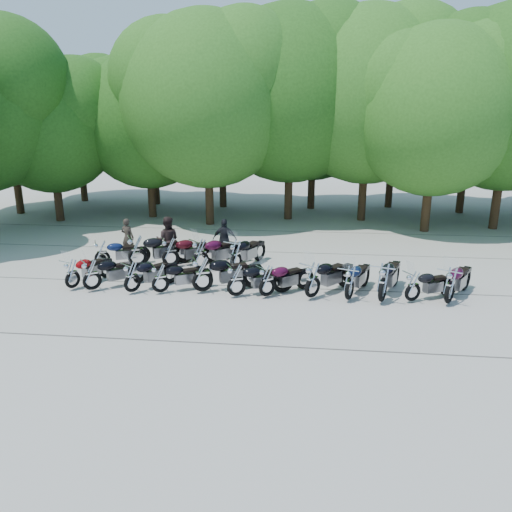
# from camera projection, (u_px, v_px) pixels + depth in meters

# --- Properties ---
(ground) EXTENTS (90.00, 90.00, 0.00)m
(ground) POSITION_uv_depth(u_px,v_px,m) (251.00, 302.00, 15.75)
(ground) COLOR #9B968C
(ground) RESTS_ON ground
(tree_0) EXTENTS (7.50, 7.50, 9.21)m
(tree_0) POSITION_uv_depth(u_px,v_px,m) (9.00, 119.00, 28.28)
(tree_0) COLOR #3A2614
(tree_0) RESTS_ON ground
(tree_1) EXTENTS (6.97, 6.97, 8.55)m
(tree_1) POSITION_uv_depth(u_px,v_px,m) (50.00, 127.00, 26.36)
(tree_1) COLOR #3A2614
(tree_1) RESTS_ON ground
(tree_2) EXTENTS (7.31, 7.31, 8.97)m
(tree_2) POSITION_uv_depth(u_px,v_px,m) (147.00, 122.00, 27.32)
(tree_2) COLOR #3A2614
(tree_2) RESTS_ON ground
(tree_3) EXTENTS (8.70, 8.70, 10.67)m
(tree_3) POSITION_uv_depth(u_px,v_px,m) (207.00, 101.00, 25.12)
(tree_3) COLOR #3A2614
(tree_3) RESTS_ON ground
(tree_4) EXTENTS (9.13, 9.13, 11.20)m
(tree_4) POSITION_uv_depth(u_px,v_px,m) (290.00, 96.00, 26.37)
(tree_4) COLOR #3A2614
(tree_4) RESTS_ON ground
(tree_5) EXTENTS (9.04, 9.04, 11.10)m
(tree_5) POSITION_uv_depth(u_px,v_px,m) (368.00, 97.00, 26.06)
(tree_5) COLOR #3A2614
(tree_5) RESTS_ON ground
(tree_6) EXTENTS (8.00, 8.00, 9.82)m
(tree_6) POSITION_uv_depth(u_px,v_px,m) (435.00, 112.00, 23.68)
(tree_6) COLOR #3A2614
(tree_6) RESTS_ON ground
(tree_7) EXTENTS (8.79, 8.79, 10.79)m
(tree_7) POSITION_uv_depth(u_px,v_px,m) (510.00, 99.00, 24.05)
(tree_7) COLOR #3A2614
(tree_7) RESTS_ON ground
(tree_9) EXTENTS (7.59, 7.59, 9.32)m
(tree_9) POSITION_uv_depth(u_px,v_px,m) (77.00, 117.00, 32.46)
(tree_9) COLOR #3A2614
(tree_9) RESTS_ON ground
(tree_10) EXTENTS (7.78, 7.78, 9.55)m
(tree_10) POSITION_uv_depth(u_px,v_px,m) (152.00, 115.00, 31.28)
(tree_10) COLOR #3A2614
(tree_10) RESTS_ON ground
(tree_11) EXTENTS (7.56, 7.56, 9.28)m
(tree_11) POSITION_uv_depth(u_px,v_px,m) (222.00, 118.00, 30.32)
(tree_11) COLOR #3A2614
(tree_11) RESTS_ON ground
(tree_12) EXTENTS (7.88, 7.88, 9.67)m
(tree_12) POSITION_uv_depth(u_px,v_px,m) (314.00, 114.00, 29.71)
(tree_12) COLOR #3A2614
(tree_12) RESTS_ON ground
(tree_13) EXTENTS (8.31, 8.31, 10.20)m
(tree_13) POSITION_uv_depth(u_px,v_px,m) (395.00, 108.00, 30.07)
(tree_13) COLOR #3A2614
(tree_13) RESTS_ON ground
(tree_14) EXTENTS (8.02, 8.02, 9.84)m
(tree_14) POSITION_uv_depth(u_px,v_px,m) (470.00, 112.00, 28.38)
(tree_14) COLOR #3A2614
(tree_14) RESTS_ON ground
(motorcycle_0) EXTENTS (1.45, 2.18, 1.19)m
(motorcycle_0) POSITION_uv_depth(u_px,v_px,m) (72.00, 273.00, 16.74)
(motorcycle_0) COLOR #800408
(motorcycle_0) RESTS_ON ground
(motorcycle_1) EXTENTS (2.12, 1.94, 1.25)m
(motorcycle_1) POSITION_uv_depth(u_px,v_px,m) (92.00, 274.00, 16.55)
(motorcycle_1) COLOR black
(motorcycle_1) RESTS_ON ground
(motorcycle_2) EXTENTS (1.86, 2.09, 1.22)m
(motorcycle_2) POSITION_uv_depth(u_px,v_px,m) (132.00, 276.00, 16.36)
(motorcycle_2) COLOR black
(motorcycle_2) RESTS_ON ground
(motorcycle_3) EXTENTS (2.08, 1.57, 1.16)m
(motorcycle_3) POSITION_uv_depth(u_px,v_px,m) (160.00, 277.00, 16.33)
(motorcycle_3) COLOR black
(motorcycle_3) RESTS_ON ground
(motorcycle_4) EXTENTS (2.56, 1.71, 1.40)m
(motorcycle_4) POSITION_uv_depth(u_px,v_px,m) (202.00, 273.00, 16.35)
(motorcycle_4) COLOR black
(motorcycle_4) RESTS_ON ground
(motorcycle_5) EXTENTS (2.30, 1.53, 1.25)m
(motorcycle_5) POSITION_uv_depth(u_px,v_px,m) (236.00, 279.00, 15.98)
(motorcycle_5) COLOR black
(motorcycle_5) RESTS_ON ground
(motorcycle_6) EXTENTS (2.08, 1.89, 1.22)m
(motorcycle_6) POSITION_uv_depth(u_px,v_px,m) (267.00, 280.00, 15.98)
(motorcycle_6) COLOR #390721
(motorcycle_6) RESTS_ON ground
(motorcycle_7) EXTENTS (2.14, 2.33, 1.38)m
(motorcycle_7) POSITION_uv_depth(u_px,v_px,m) (313.00, 279.00, 15.83)
(motorcycle_7) COLOR black
(motorcycle_7) RESTS_ON ground
(motorcycle_8) EXTENTS (1.51, 2.37, 1.29)m
(motorcycle_8) POSITION_uv_depth(u_px,v_px,m) (350.00, 282.00, 15.68)
(motorcycle_8) COLOR #0C1635
(motorcycle_8) RESTS_ON ground
(motorcycle_9) EXTENTS (1.62, 2.68, 1.45)m
(motorcycle_9) POSITION_uv_depth(u_px,v_px,m) (383.00, 281.00, 15.49)
(motorcycle_9) COLOR black
(motorcycle_9) RESTS_ON ground
(motorcycle_10) EXTENTS (2.08, 1.53, 1.15)m
(motorcycle_10) POSITION_uv_depth(u_px,v_px,m) (413.00, 285.00, 15.58)
(motorcycle_10) COLOR black
(motorcycle_10) RESTS_ON ground
(motorcycle_11) EXTENTS (1.86, 2.44, 1.36)m
(motorcycle_11) POSITION_uv_depth(u_px,v_px,m) (450.00, 284.00, 15.35)
(motorcycle_11) COLOR #310620
(motorcycle_11) RESTS_ON ground
(motorcycle_12) EXTENTS (2.15, 1.46, 1.18)m
(motorcycle_12) POSITION_uv_depth(u_px,v_px,m) (102.00, 252.00, 19.21)
(motorcycle_12) COLOR #0D183D
(motorcycle_12) RESTS_ON ground
(motorcycle_13) EXTENTS (2.62, 1.96, 1.45)m
(motorcycle_13) POSITION_uv_depth(u_px,v_px,m) (137.00, 250.00, 19.02)
(motorcycle_13) COLOR black
(motorcycle_13) RESTS_ON ground
(motorcycle_14) EXTENTS (2.42, 1.83, 1.35)m
(motorcycle_14) POSITION_uv_depth(u_px,v_px,m) (170.00, 251.00, 19.08)
(motorcycle_14) COLOR #35070D
(motorcycle_14) RESTS_ON ground
(motorcycle_15) EXTENTS (2.29, 2.27, 1.40)m
(motorcycle_15) POSITION_uv_depth(u_px,v_px,m) (200.00, 253.00, 18.71)
(motorcycle_15) COLOR #3A0822
(motorcycle_15) RESTS_ON ground
(motorcycle_16) EXTENTS (1.67, 2.52, 1.37)m
(motorcycle_16) POSITION_uv_depth(u_px,v_px,m) (236.00, 254.00, 18.58)
(motorcycle_16) COLOR black
(motorcycle_16) RESTS_ON ground
(rider_0) EXTENTS (0.66, 0.52, 1.59)m
(rider_0) POSITION_uv_depth(u_px,v_px,m) (128.00, 237.00, 20.72)
(rider_0) COLOR #2B231C
(rider_0) RESTS_ON ground
(rider_1) EXTENTS (0.98, 0.80, 1.89)m
(rider_1) POSITION_uv_depth(u_px,v_px,m) (168.00, 240.00, 19.61)
(rider_1) COLOR black
(rider_1) RESTS_ON ground
(rider_2) EXTENTS (1.00, 0.44, 1.68)m
(rider_2) POSITION_uv_depth(u_px,v_px,m) (225.00, 239.00, 20.18)
(rider_2) COLOR black
(rider_2) RESTS_ON ground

